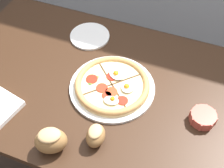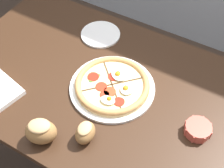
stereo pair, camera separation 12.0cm
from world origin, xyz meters
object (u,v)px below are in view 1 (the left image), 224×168
pizza (112,86)px  side_saucer (90,36)px  ramekin_bowl (203,117)px  dining_table (130,109)px  bread_piece_near (51,140)px  bread_piece_mid (96,135)px

pizza → side_saucer: 0.32m
ramekin_bowl → dining_table: bearing=175.7°
ramekin_bowl → side_saucer: 0.62m
pizza → bread_piece_near: size_ratio=2.51×
side_saucer → dining_table: bearing=-40.7°
bread_piece_near → side_saucer: bread_piece_near is taller
side_saucer → pizza: bearing=-50.3°
ramekin_bowl → bread_piece_mid: bearing=-146.4°
dining_table → bread_piece_near: size_ratio=11.48×
pizza → ramekin_bowl: pizza is taller
bread_piece_near → side_saucer: (-0.11, 0.56, -0.05)m
bread_piece_near → bread_piece_mid: (0.13, 0.08, -0.01)m
pizza → ramekin_bowl: size_ratio=3.38×
pizza → bread_piece_mid: 0.24m
dining_table → ramekin_bowl: size_ratio=15.49×
pizza → bread_piece_near: bearing=-107.0°
bread_piece_mid → side_saucer: (-0.23, 0.48, -0.03)m
bread_piece_near → bread_piece_mid: size_ratio=1.49×
dining_table → pizza: pizza is taller
bread_piece_mid → side_saucer: bread_piece_mid is taller
dining_table → side_saucer: 0.39m
dining_table → ramekin_bowl: ramekin_bowl is taller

